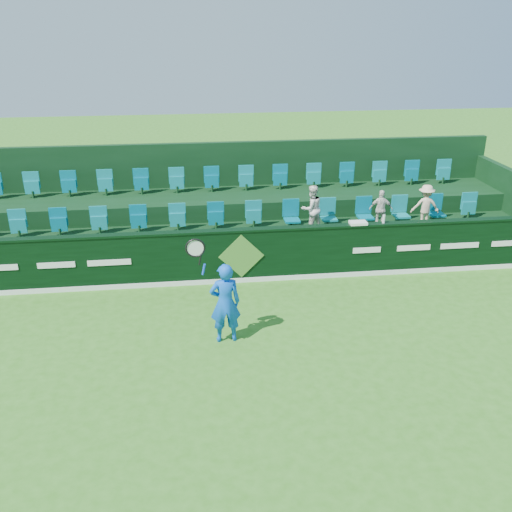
{
  "coord_description": "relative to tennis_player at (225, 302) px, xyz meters",
  "views": [
    {
      "loc": [
        -1.2,
        -8.62,
        6.02
      ],
      "look_at": [
        0.22,
        2.8,
        1.15
      ],
      "focal_mm": 40.0,
      "sensor_mm": 36.0,
      "label": 1
    }
  ],
  "objects": [
    {
      "name": "drinks_bottle",
      "position": [
        4.09,
        2.73,
        0.6
      ],
      "size": [
        0.07,
        0.07,
        0.21
      ],
      "primitive_type": "cylinder",
      "color": "silver",
      "rests_on": "sponsor_hoarding"
    },
    {
      "name": "spectator_middle",
      "position": [
        4.4,
        3.85,
        0.47
      ],
      "size": [
        0.65,
        0.41,
        1.04
      ],
      "primitive_type": "imported",
      "rotation": [
        0.0,
        0.0,
        2.86
      ],
      "color": "silver",
      "rests_on": "stand_tier_front"
    },
    {
      "name": "towel",
      "position": [
        3.45,
        2.73,
        0.53
      ],
      "size": [
        0.41,
        0.27,
        0.06
      ],
      "primitive_type": "cube",
      "color": "white",
      "rests_on": "sponsor_hoarding"
    },
    {
      "name": "stand_rear",
      "position": [
        0.59,
        6.17,
        0.37
      ],
      "size": [
        16.0,
        4.1,
        2.6
      ],
      "color": "black",
      "rests_on": "ground"
    },
    {
      "name": "sponsor_hoarding",
      "position": [
        0.59,
        2.72,
        -0.18
      ],
      "size": [
        16.0,
        0.25,
        1.35
      ],
      "color": "black",
      "rests_on": "ground"
    },
    {
      "name": "spectator_left",
      "position": [
        2.54,
        3.85,
        0.56
      ],
      "size": [
        0.72,
        0.65,
        1.23
      ],
      "primitive_type": "imported",
      "rotation": [
        0.0,
        0.0,
        3.5
      ],
      "color": "white",
      "rests_on": "stand_tier_front"
    },
    {
      "name": "stand_tier_front",
      "position": [
        0.59,
        3.83,
        -0.45
      ],
      "size": [
        16.0,
        2.0,
        0.8
      ],
      "primitive_type": "cube",
      "color": "black",
      "rests_on": "ground"
    },
    {
      "name": "stand_tier_back",
      "position": [
        0.59,
        5.73,
        -0.2
      ],
      "size": [
        16.0,
        1.8,
        1.3
      ],
      "primitive_type": "cube",
      "color": "black",
      "rests_on": "ground"
    },
    {
      "name": "tennis_player",
      "position": [
        0.0,
        0.0,
        0.0
      ],
      "size": [
        1.07,
        0.44,
        2.28
      ],
      "color": "blue",
      "rests_on": "ground"
    },
    {
      "name": "spectator_right",
      "position": [
        5.61,
        3.85,
        0.52
      ],
      "size": [
        0.79,
        0.53,
        1.14
      ],
      "primitive_type": "imported",
      "rotation": [
        0.0,
        0.0,
        2.98
      ],
      "color": "beige",
      "rests_on": "stand_tier_front"
    },
    {
      "name": "ground",
      "position": [
        0.59,
        -1.27,
        -0.85
      ],
      "size": [
        60.0,
        60.0,
        0.0
      ],
      "primitive_type": "plane",
      "color": "#316E1A",
      "rests_on": "ground"
    },
    {
      "name": "seat_row_back",
      "position": [
        0.59,
        6.03,
        0.75
      ],
      "size": [
        13.5,
        0.5,
        0.6
      ],
      "primitive_type": "cube",
      "color": "#03677C",
      "rests_on": "stand_tier_back"
    },
    {
      "name": "seat_row_front",
      "position": [
        0.59,
        4.23,
        0.25
      ],
      "size": [
        13.5,
        0.5,
        0.6
      ],
      "primitive_type": "cube",
      "color": "#03677C",
      "rests_on": "stand_tier_front"
    }
  ]
}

